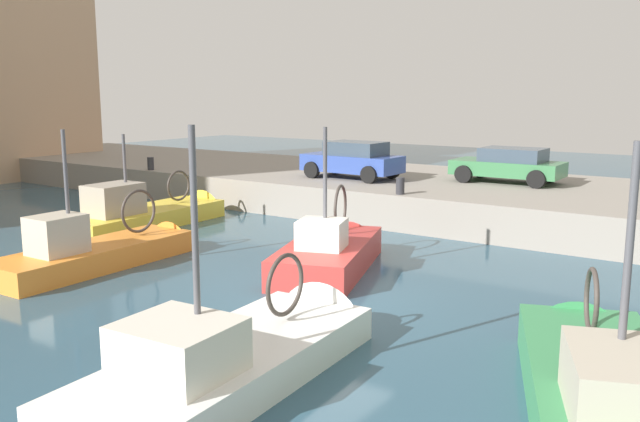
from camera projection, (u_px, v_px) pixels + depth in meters
name	position (u px, v px, depth m)	size (l,w,h in m)	color
water_surface	(322.00, 295.00, 15.12)	(80.00, 80.00, 0.00)	#2D5166
quay_wall	(503.00, 201.00, 24.30)	(9.00, 56.00, 1.20)	gray
fishing_boat_red	(332.00, 263.00, 17.57)	(5.76, 3.56, 4.53)	#BC3833
fishing_boat_white	(244.00, 367.00, 10.90)	(6.77, 2.50, 5.02)	white
fishing_boat_orange	(106.00, 260.00, 17.82)	(6.35, 2.00, 4.38)	orange
fishing_boat_green	(601.00, 411.00, 9.40)	(7.18, 4.29, 4.84)	#388951
fishing_boat_yellow	(153.00, 221.00, 23.07)	(6.75, 2.30, 4.06)	gold
parked_car_green	(509.00, 165.00, 24.62)	(2.08, 3.94, 1.28)	#387547
parked_car_blue	(353.00, 160.00, 25.83)	(1.93, 3.84, 1.42)	#334C9E
mooring_bollard_mid	(400.00, 186.00, 21.92)	(0.28, 0.28, 0.55)	#2D2D33
mooring_bollard_north	(151.00, 164.00, 28.67)	(0.28, 0.28, 0.55)	#2D2D33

